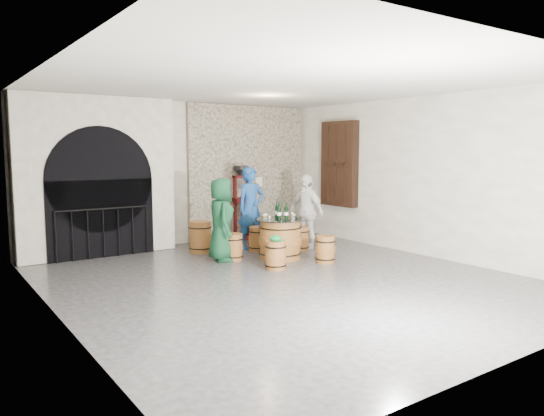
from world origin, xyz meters
TOP-DOWN VIEW (x-y plane):
  - ground at (0.00, 0.00)m, footprint 8.00×8.00m
  - wall_back at (0.00, 4.00)m, footprint 8.00×0.00m
  - wall_front at (0.00, -4.00)m, footprint 8.00×0.00m
  - wall_left at (-3.50, 0.00)m, footprint 0.00×8.00m
  - wall_right at (3.50, 0.00)m, footprint 0.00×8.00m
  - ceiling at (0.00, 0.00)m, footprint 8.00×8.00m
  - stone_facing_panel at (1.80, 3.94)m, footprint 3.20×0.12m
  - arched_opening at (-1.90, 3.74)m, footprint 3.10×0.60m
  - shuttered_window at (3.38, 2.40)m, footprint 0.23×1.10m
  - barrel_table at (0.93, 1.38)m, footprint 1.03×1.03m
  - barrel_stool_left at (0.10, 1.78)m, footprint 0.39×0.39m
  - barrel_stool_far at (1.00, 2.30)m, footprint 0.39×0.39m
  - barrel_stool_right at (1.75, 1.79)m, footprint 0.39×0.39m
  - barrel_stool_near_right at (1.42, 0.60)m, footprint 0.39×0.39m
  - barrel_stool_near_left at (0.32, 0.68)m, footprint 0.39×0.39m
  - green_cap at (0.32, 0.68)m, footprint 0.25×0.20m
  - person_green at (-0.10, 1.88)m, footprint 0.75×0.91m
  - person_blue at (1.02, 2.58)m, footprint 0.65×0.43m
  - person_white at (2.02, 1.92)m, footprint 0.49×0.98m
  - wine_bottle_left at (0.88, 1.35)m, footprint 0.08×0.08m
  - wine_bottle_center at (1.01, 1.29)m, footprint 0.08×0.08m
  - wine_bottle_right at (0.97, 1.55)m, footprint 0.08×0.08m
  - tasting_glass_a at (0.57, 1.22)m, footprint 0.05×0.05m
  - tasting_glass_b at (1.26, 1.43)m, footprint 0.05×0.05m
  - tasting_glass_c at (0.69, 1.52)m, footprint 0.05×0.05m
  - tasting_glass_d at (1.07, 1.55)m, footprint 0.05×0.05m
  - tasting_glass_e at (1.16, 1.24)m, footprint 0.05×0.05m
  - tasting_glass_f at (0.66, 1.55)m, footprint 0.05×0.05m
  - side_barrel at (-0.08, 2.83)m, footprint 0.49×0.49m
  - corking_press at (1.47, 3.70)m, footprint 0.72×0.39m
  - control_box at (2.05, 3.86)m, footprint 0.18×0.10m

SIDE VIEW (x-z plane):
  - ground at x=0.00m, z-range 0.00..0.00m
  - barrel_stool_left at x=0.10m, z-range 0.00..0.51m
  - barrel_stool_far at x=1.00m, z-range 0.00..0.51m
  - barrel_stool_right at x=1.75m, z-range 0.00..0.51m
  - barrel_stool_near_right at x=1.42m, z-range 0.00..0.51m
  - barrel_stool_near_left at x=0.32m, z-range 0.00..0.51m
  - side_barrel at x=-0.08m, z-range 0.00..0.65m
  - barrel_table at x=0.93m, z-range 0.00..0.79m
  - green_cap at x=0.32m, z-range 0.50..0.61m
  - person_green at x=-0.10m, z-range 0.00..1.60m
  - person_white at x=2.02m, z-range 0.00..1.61m
  - tasting_glass_a at x=0.57m, z-range 0.79..0.89m
  - tasting_glass_b at x=1.26m, z-range 0.79..0.89m
  - tasting_glass_c at x=0.69m, z-range 0.79..0.89m
  - tasting_glass_d at x=1.07m, z-range 0.79..0.89m
  - tasting_glass_e at x=1.16m, z-range 0.79..0.89m
  - tasting_glass_f at x=0.66m, z-range 0.79..0.89m
  - person_blue at x=1.02m, z-range 0.00..1.77m
  - wine_bottle_left at x=0.88m, z-range 0.76..1.08m
  - wine_bottle_center at x=1.01m, z-range 0.76..1.08m
  - wine_bottle_right at x=0.97m, z-range 0.76..1.08m
  - corking_press at x=1.47m, z-range 0.14..1.90m
  - control_box at x=2.05m, z-range 1.24..1.46m
  - arched_opening at x=-1.90m, z-range -0.01..3.18m
  - wall_back at x=0.00m, z-range -2.40..5.60m
  - wall_front at x=0.00m, z-range -2.40..5.60m
  - wall_left at x=-3.50m, z-range -2.40..5.60m
  - wall_right at x=3.50m, z-range -2.40..5.60m
  - stone_facing_panel at x=1.80m, z-range 0.01..3.19m
  - shuttered_window at x=3.38m, z-range 0.80..2.80m
  - ceiling at x=0.00m, z-range 3.20..3.20m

